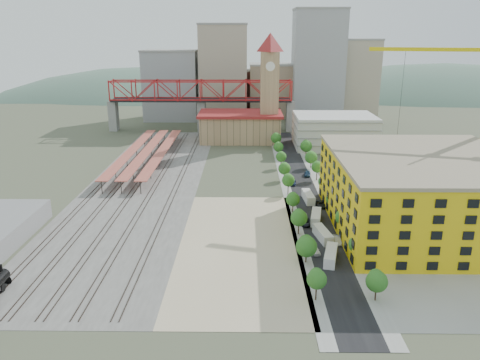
{
  "coord_description": "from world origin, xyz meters",
  "views": [
    {
      "loc": [
        -2.69,
        -131.44,
        47.26
      ],
      "look_at": [
        -4.08,
        -12.13,
        10.0
      ],
      "focal_mm": 35.0,
      "sensor_mm": 36.0,
      "label": 1
    }
  ],
  "objects_px": {
    "tower_crane": "(479,93)",
    "site_trailer_d": "(308,197)",
    "site_trailer_c": "(316,217)",
    "clock_tower": "(270,78)",
    "site_trailer_b": "(323,234)",
    "car_0": "(314,250)",
    "site_trailer_a": "(331,255)",
    "construction_building": "(423,192)"
  },
  "relations": [
    {
      "from": "clock_tower",
      "to": "site_trailer_a",
      "type": "distance_m",
      "value": 122.39
    },
    {
      "from": "construction_building",
      "to": "site_trailer_d",
      "type": "xyz_separation_m",
      "value": [
        -26.0,
        19.25,
        -8.16
      ]
    },
    {
      "from": "site_trailer_d",
      "to": "car_0",
      "type": "height_order",
      "value": "site_trailer_d"
    },
    {
      "from": "site_trailer_b",
      "to": "site_trailer_c",
      "type": "relative_size",
      "value": 0.99
    },
    {
      "from": "site_trailer_a",
      "to": "car_0",
      "type": "xyz_separation_m",
      "value": [
        -3.0,
        3.64,
        -0.46
      ]
    },
    {
      "from": "construction_building",
      "to": "site_trailer_d",
      "type": "height_order",
      "value": "construction_building"
    },
    {
      "from": "site_trailer_a",
      "to": "site_trailer_d",
      "type": "bearing_deg",
      "value": 104.15
    },
    {
      "from": "clock_tower",
      "to": "tower_crane",
      "type": "relative_size",
      "value": 1.03
    },
    {
      "from": "site_trailer_c",
      "to": "site_trailer_a",
      "type": "bearing_deg",
      "value": -79.24
    },
    {
      "from": "clock_tower",
      "to": "site_trailer_a",
      "type": "height_order",
      "value": "clock_tower"
    },
    {
      "from": "clock_tower",
      "to": "site_trailer_b",
      "type": "xyz_separation_m",
      "value": [
        8.0,
        -107.84,
        -27.46
      ]
    },
    {
      "from": "construction_building",
      "to": "site_trailer_b",
      "type": "relative_size",
      "value": 5.61
    },
    {
      "from": "site_trailer_c",
      "to": "site_trailer_d",
      "type": "bearing_deg",
      "value": 100.76
    },
    {
      "from": "tower_crane",
      "to": "site_trailer_c",
      "type": "distance_m",
      "value": 61.53
    },
    {
      "from": "car_0",
      "to": "site_trailer_a",
      "type": "bearing_deg",
      "value": -59.51
    },
    {
      "from": "site_trailer_b",
      "to": "car_0",
      "type": "distance_m",
      "value": 8.11
    },
    {
      "from": "construction_building",
      "to": "site_trailer_a",
      "type": "bearing_deg",
      "value": -143.83
    },
    {
      "from": "construction_building",
      "to": "car_0",
      "type": "distance_m",
      "value": 33.94
    },
    {
      "from": "car_0",
      "to": "tower_crane",
      "type": "bearing_deg",
      "value": 29.52
    },
    {
      "from": "site_trailer_c",
      "to": "construction_building",
      "type": "bearing_deg",
      "value": 3.33
    },
    {
      "from": "clock_tower",
      "to": "site_trailer_b",
      "type": "distance_m",
      "value": 111.57
    },
    {
      "from": "construction_building",
      "to": "tower_crane",
      "type": "distance_m",
      "value": 40.8
    },
    {
      "from": "car_0",
      "to": "site_trailer_c",
      "type": "bearing_deg",
      "value": 71.9
    },
    {
      "from": "site_trailer_c",
      "to": "site_trailer_d",
      "type": "distance_m",
      "value": 15.86
    },
    {
      "from": "site_trailer_d",
      "to": "construction_building",
      "type": "bearing_deg",
      "value": -40.37
    },
    {
      "from": "tower_crane",
      "to": "site_trailer_d",
      "type": "distance_m",
      "value": 57.64
    },
    {
      "from": "tower_crane",
      "to": "site_trailer_b",
      "type": "relative_size",
      "value": 5.59
    },
    {
      "from": "site_trailer_a",
      "to": "site_trailer_b",
      "type": "relative_size",
      "value": 1.0
    },
    {
      "from": "site_trailer_b",
      "to": "clock_tower",
      "type": "bearing_deg",
      "value": 84.2
    },
    {
      "from": "site_trailer_d",
      "to": "tower_crane",
      "type": "bearing_deg",
      "value": 3.92
    },
    {
      "from": "site_trailer_a",
      "to": "car_0",
      "type": "relative_size",
      "value": 1.97
    },
    {
      "from": "clock_tower",
      "to": "construction_building",
      "type": "relative_size",
      "value": 1.03
    },
    {
      "from": "site_trailer_a",
      "to": "clock_tower",
      "type": "bearing_deg",
      "value": 108.0
    },
    {
      "from": "site_trailer_a",
      "to": "car_0",
      "type": "height_order",
      "value": "site_trailer_a"
    },
    {
      "from": "construction_building",
      "to": "site_trailer_a",
      "type": "relative_size",
      "value": 5.59
    },
    {
      "from": "clock_tower",
      "to": "site_trailer_b",
      "type": "bearing_deg",
      "value": -85.76
    },
    {
      "from": "site_trailer_a",
      "to": "site_trailer_c",
      "type": "relative_size",
      "value": 1.0
    },
    {
      "from": "site_trailer_c",
      "to": "clock_tower",
      "type": "bearing_deg",
      "value": 105.5
    },
    {
      "from": "clock_tower",
      "to": "car_0",
      "type": "relative_size",
      "value": 11.3
    },
    {
      "from": "construction_building",
      "to": "car_0",
      "type": "bearing_deg",
      "value": -152.07
    },
    {
      "from": "construction_building",
      "to": "site_trailer_d",
      "type": "distance_m",
      "value": 33.36
    },
    {
      "from": "site_trailer_a",
      "to": "site_trailer_c",
      "type": "bearing_deg",
      "value": 104.15
    }
  ]
}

